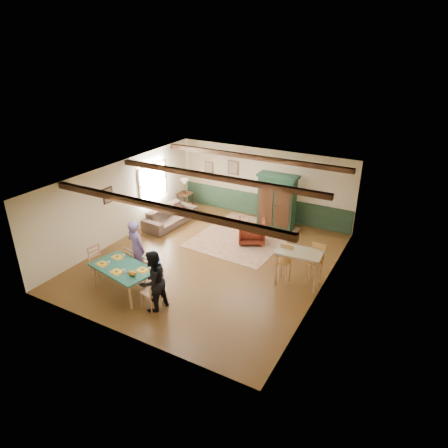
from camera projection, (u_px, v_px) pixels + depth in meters
The scene contains 35 objects.
floor at pixel (211, 260), 12.56m from camera, with size 8.00×8.00×0.00m, color #492E14.
wall_back at pixel (264, 184), 15.19m from camera, with size 7.00×0.02×2.70m, color beige.
wall_left at pixel (121, 201), 13.54m from camera, with size 0.02×8.00×2.70m, color beige.
wall_right at pixel (325, 247), 10.46m from camera, with size 0.02×8.00×2.70m, color beige.
ceiling at pixel (209, 178), 11.44m from camera, with size 7.00×8.00×0.02m, color silver.
wainscot_back at pixel (262, 206), 15.55m from camera, with size 6.95×0.03×0.90m, color #1C3323.
ceiling_beam_front at pixel (161, 207), 9.64m from camera, with size 6.95×0.16×0.16m, color black.
ceiling_beam_mid at pixel (216, 177), 11.80m from camera, with size 6.95×0.16×0.16m, color black.
ceiling_beam_back at pixel (253, 157), 13.87m from camera, with size 6.95×0.16×0.16m, color black.
window_left at pixel (153, 181), 14.80m from camera, with size 0.06×1.60×1.30m, color white, non-canonical shape.
picture_left_wall at pixel (108, 195), 12.88m from camera, with size 0.04×0.42×0.52m, color gray, non-canonical shape.
picture_back_a at pixel (233, 168), 15.55m from camera, with size 0.45×0.04×0.55m, color gray, non-canonical shape.
picture_back_b at pixel (209, 168), 16.10m from camera, with size 0.38×0.04×0.48m, color gray, non-canonical shape.
dining_table at pixel (124, 279), 10.86m from camera, with size 1.79×1.00×0.75m, color #1B5749, non-canonical shape.
dining_chair_far_left at pixel (135, 261), 11.55m from camera, with size 0.42×0.44×0.95m, color #A97854, non-canonical shape.
dining_chair_far_right at pixel (153, 270), 11.08m from camera, with size 0.42×0.44×0.95m, color #A97854, non-canonical shape.
dining_chair_end_left at pixel (99, 262), 11.49m from camera, with size 0.42×0.44×0.95m, color #A97854, non-canonical shape.
dining_chair_end_right at pixel (151, 291), 10.14m from camera, with size 0.42×0.44×0.95m, color #A97854, non-canonical shape.
person_man at pixel (136, 248), 11.44m from camera, with size 0.63×0.41×1.72m, color slate.
person_woman at pixel (153, 281), 9.94m from camera, with size 0.80×0.62×1.65m, color black.
person_child at pixel (156, 268), 11.12m from camera, with size 0.49×0.32×1.00m, color #2948A6.
cat at pixel (132, 273), 10.27m from camera, with size 0.36×0.14×0.18m, color orange, non-canonical shape.
place_setting_near_left at pixel (102, 262), 10.83m from camera, with size 0.40×0.30×0.11m, color yellow, non-canonical shape.
place_setting_near_center at pixel (117, 270), 10.45m from camera, with size 0.40×0.30×0.11m, color yellow, non-canonical shape.
place_setting_far_left at pixel (117, 256), 11.17m from camera, with size 0.40×0.30×0.11m, color yellow, non-canonical shape.
place_setting_far_right at pixel (143, 269), 10.53m from camera, with size 0.40×0.30×0.11m, color yellow, non-canonical shape.
area_rug at pixel (243, 237), 14.07m from camera, with size 2.95×3.51×0.01m, color tan.
armoire at pixel (277, 202), 14.35m from camera, with size 1.45×0.58×2.04m, color black.
armchair at pixel (252, 231), 13.56m from camera, with size 0.87×0.89×0.81m, color #47140E.
sofa at pixel (170, 216), 14.92m from camera, with size 2.28×0.89×0.67m, color #423129.
end_table at pixel (185, 201), 16.40m from camera, with size 0.53×0.53×0.66m, color black, non-canonical shape.
table_lamp at pixel (185, 186), 16.14m from camera, with size 0.33×0.33×0.60m, color beige, non-canonical shape.
counter_table at pixel (298, 268), 11.12m from camera, with size 1.24×0.73×1.04m, color #C0B996, non-canonical shape.
bar_stool_left at pixel (284, 265), 11.13m from camera, with size 0.41×0.45×1.15m, color tan, non-canonical shape.
bar_stool_right at pixel (315, 265), 11.09m from camera, with size 0.42×0.46×1.19m, color tan, non-canonical shape.
Camera 1 is at (5.66, -9.40, 6.23)m, focal length 32.00 mm.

